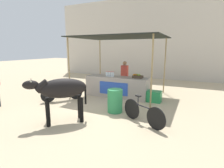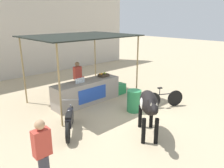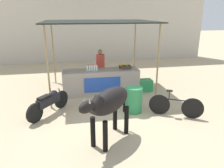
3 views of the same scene
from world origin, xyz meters
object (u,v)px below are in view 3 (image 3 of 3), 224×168
cow (109,103)px  motorcycle_parked (49,102)px  fruit_crate (125,67)px  water_barrel (134,100)px  bicycle_leaning (175,106)px  cooler_box (144,85)px  stall_counter (101,82)px  vendor_behind_counter (100,68)px

cow → motorcycle_parked: cow is taller
fruit_crate → cow: 3.76m
fruit_crate → water_barrel: size_ratio=0.52×
fruit_crate → bicycle_leaning: 2.84m
cow → fruit_crate: bearing=69.9°
fruit_crate → cooler_box: fruit_crate is taller
stall_counter → cooler_box: stall_counter is taller
motorcycle_parked → stall_counter: bearing=40.7°
water_barrel → cow: 1.97m
vendor_behind_counter → fruit_crate: bearing=-37.6°
cooler_box → motorcycle_parked: 4.01m
stall_counter → water_barrel: bearing=-67.8°
cooler_box → water_barrel: water_barrel is taller
vendor_behind_counter → water_barrel: 2.83m
cooler_box → cow: 4.06m
fruit_crate → motorcycle_parked: (-2.89, -1.69, -0.60)m
cow → motorcycle_parked: (-1.60, 1.84, -0.61)m
cow → motorcycle_parked: bearing=130.9°
cow → vendor_behind_counter: bearing=84.8°
stall_counter → vendor_behind_counter: bearing=83.4°
cooler_box → cow: (-2.10, -3.38, 0.79)m
bicycle_leaning → stall_counter: bearing=128.2°
fruit_crate → water_barrel: fruit_crate is taller
cow → bicycle_leaning: (2.28, 0.95, -0.69)m
stall_counter → vendor_behind_counter: size_ratio=1.82×
cooler_box → stall_counter: bearing=176.9°
stall_counter → cow: size_ratio=1.93×
vendor_behind_counter → bicycle_leaning: bearing=-59.9°
stall_counter → cooler_box: (1.81, -0.10, -0.24)m
cooler_box → cow: size_ratio=0.39×
vendor_behind_counter → cow: bearing=-95.2°
water_barrel → motorcycle_parked: size_ratio=0.58×
cooler_box → bicycle_leaning: (0.18, -2.42, 0.11)m
bicycle_leaning → water_barrel: bearing=154.6°
cooler_box → vendor_behind_counter: bearing=153.7°
stall_counter → cow: (-0.30, -3.47, 0.55)m
cow → water_barrel: bearing=54.2°
vendor_behind_counter → cow: 4.25m
cooler_box → motorcycle_parked: motorcycle_parked is taller
fruit_crate → cooler_box: (0.81, -0.15, -0.79)m
fruit_crate → bicycle_leaning: fruit_crate is taller
vendor_behind_counter → cow: vendor_behind_counter is taller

